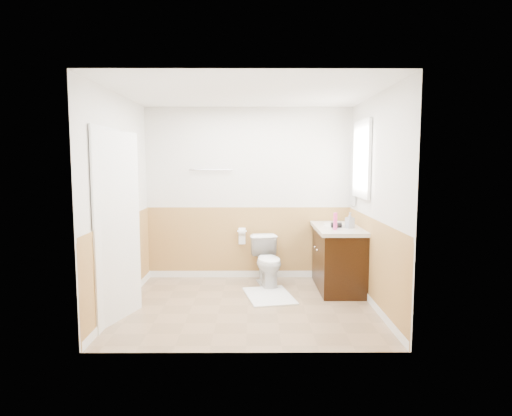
{
  "coord_description": "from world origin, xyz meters",
  "views": [
    {
      "loc": [
        0.07,
        -5.07,
        1.72
      ],
      "look_at": [
        0.1,
        0.25,
        1.15
      ],
      "focal_mm": 30.58,
      "sensor_mm": 36.0,
      "label": 1
    }
  ],
  "objects_px": {
    "toilet": "(268,261)",
    "soap_dispenser": "(350,220)",
    "vanity_cabinet": "(338,260)",
    "bath_mat": "(269,296)",
    "lotion_bottle": "(335,221)"
  },
  "relations": [
    {
      "from": "bath_mat",
      "to": "vanity_cabinet",
      "type": "bearing_deg",
      "value": 20.92
    },
    {
      "from": "bath_mat",
      "to": "lotion_bottle",
      "type": "bearing_deg",
      "value": 5.73
    },
    {
      "from": "vanity_cabinet",
      "to": "soap_dispenser",
      "type": "xyz_separation_m",
      "value": [
        0.12,
        -0.12,
        0.55
      ]
    },
    {
      "from": "lotion_bottle",
      "to": "toilet",
      "type": "bearing_deg",
      "value": 151.98
    },
    {
      "from": "lotion_bottle",
      "to": "soap_dispenser",
      "type": "bearing_deg",
      "value": 34.8
    },
    {
      "from": "toilet",
      "to": "vanity_cabinet",
      "type": "distance_m",
      "value": 0.96
    },
    {
      "from": "lotion_bottle",
      "to": "soap_dispenser",
      "type": "relative_size",
      "value": 1.06
    },
    {
      "from": "toilet",
      "to": "bath_mat",
      "type": "xyz_separation_m",
      "value": [
        0.0,
        -0.53,
        -0.33
      ]
    },
    {
      "from": "vanity_cabinet",
      "to": "soap_dispenser",
      "type": "bearing_deg",
      "value": -45.83
    },
    {
      "from": "bath_mat",
      "to": "toilet",
      "type": "bearing_deg",
      "value": 90.0
    },
    {
      "from": "toilet",
      "to": "lotion_bottle",
      "type": "distance_m",
      "value": 1.14
    },
    {
      "from": "bath_mat",
      "to": "soap_dispenser",
      "type": "bearing_deg",
      "value": 12.58
    },
    {
      "from": "toilet",
      "to": "soap_dispenser",
      "type": "relative_size",
      "value": 3.27
    },
    {
      "from": "lotion_bottle",
      "to": "bath_mat",
      "type": "bearing_deg",
      "value": -174.27
    },
    {
      "from": "toilet",
      "to": "soap_dispenser",
      "type": "distance_m",
      "value": 1.26
    }
  ]
}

